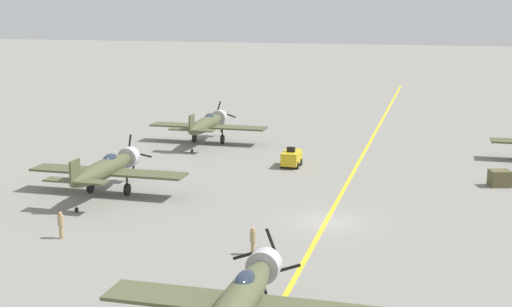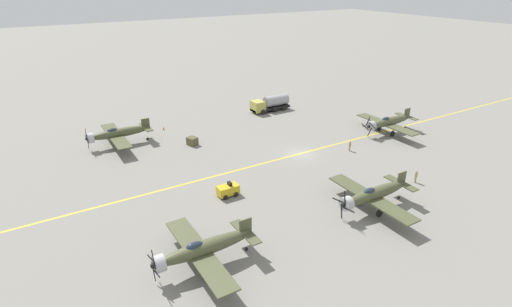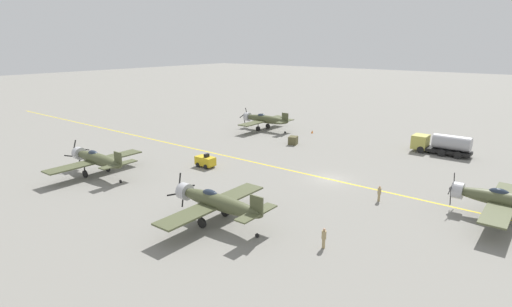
% 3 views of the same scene
% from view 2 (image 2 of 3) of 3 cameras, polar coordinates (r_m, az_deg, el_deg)
% --- Properties ---
extents(ground_plane, '(400.00, 400.00, 0.00)m').
position_cam_2_polar(ground_plane, '(60.53, 6.31, -0.03)').
color(ground_plane, gray).
extents(taxiway_stripe, '(0.30, 160.00, 0.01)m').
position_cam_2_polar(taxiway_stripe, '(60.53, 6.31, -0.03)').
color(taxiway_stripe, yellow).
rests_on(taxiway_stripe, ground).
extents(airplane_near_center, '(12.00, 9.98, 3.71)m').
position_cam_2_polar(airplane_near_center, '(70.98, 18.38, 4.31)').
color(airplane_near_center, '#515637').
rests_on(airplane_near_center, ground).
extents(airplane_far_right, '(12.00, 9.98, 3.71)m').
position_cam_2_polar(airplane_far_right, '(66.06, -19.15, 2.74)').
color(airplane_far_right, '#494E30').
rests_on(airplane_far_right, ground).
extents(airplane_mid_left, '(12.00, 9.98, 3.79)m').
position_cam_2_polar(airplane_mid_left, '(47.23, 16.41, -5.61)').
color(airplane_mid_left, '#4C5133').
rests_on(airplane_mid_left, ground).
extents(airplane_far_left, '(12.00, 9.98, 3.74)m').
position_cam_2_polar(airplane_far_left, '(37.47, -7.66, -13.35)').
color(airplane_far_left, '#4D5234').
rests_on(airplane_far_left, ground).
extents(fuel_tanker, '(2.67, 8.00, 2.98)m').
position_cam_2_polar(fuel_tanker, '(79.12, 2.05, 7.16)').
color(fuel_tanker, black).
rests_on(fuel_tanker, ground).
extents(tow_tractor, '(1.57, 2.60, 1.79)m').
position_cam_2_polar(tow_tractor, '(48.80, -4.03, -5.21)').
color(tow_tractor, gold).
rests_on(tow_tractor, ground).
extents(ground_crew_walking, '(0.36, 0.36, 1.65)m').
position_cam_2_polar(ground_crew_walking, '(62.46, 13.26, 1.13)').
color(ground_crew_walking, tan).
rests_on(ground_crew_walking, ground).
extents(ground_crew_inspecting, '(0.37, 0.37, 1.69)m').
position_cam_2_polar(ground_crew_inspecting, '(55.60, 21.88, -3.00)').
color(ground_crew_inspecting, tan).
rests_on(ground_crew_inspecting, ground).
extents(supply_crate_by_tanker, '(1.84, 1.68, 1.28)m').
position_cam_2_polar(supply_crate_by_tanker, '(63.86, -9.09, 1.76)').
color(supply_crate_by_tanker, brown).
rests_on(supply_crate_by_tanker, ground).
extents(traffic_cone, '(0.36, 0.36, 0.55)m').
position_cam_2_polar(traffic_cone, '(71.31, -13.07, 3.54)').
color(traffic_cone, orange).
rests_on(traffic_cone, ground).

